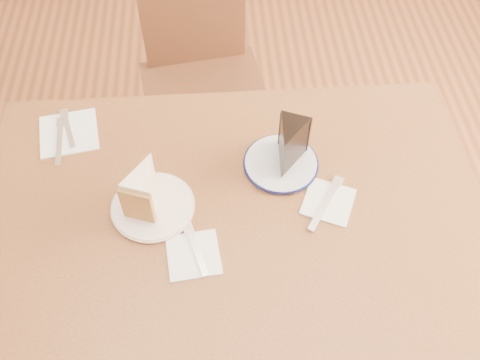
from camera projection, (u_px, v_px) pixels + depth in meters
name	position (u px, v px, depth m)	size (l,w,h in m)	color
ground	(236.00, 330.00, 1.86)	(4.00, 4.00, 0.00)	#522A15
table	(234.00, 234.00, 1.33)	(1.20, 0.80, 0.75)	#4A2814
chair_far	(203.00, 83.00, 1.90)	(0.48, 0.48, 0.86)	#371C10
plate_cream	(153.00, 207.00, 1.25)	(0.19, 0.19, 0.01)	white
plate_navy	(281.00, 164.00, 1.33)	(0.18, 0.18, 0.01)	silver
carrot_cake	(146.00, 186.00, 1.22)	(0.07, 0.10, 0.10)	beige
chocolate_cake	(288.00, 148.00, 1.28)	(0.07, 0.10, 0.11)	black
napkin_cream	(194.00, 255.00, 1.18)	(0.11, 0.11, 0.00)	white
napkin_navy	(328.00, 202.00, 1.27)	(0.11, 0.11, 0.00)	white
napkin_spare	(69.00, 133.00, 1.39)	(0.15, 0.15, 0.00)	white
fork_cream	(196.00, 249.00, 1.19)	(0.01, 0.14, 0.00)	silver
knife_navy	(325.00, 203.00, 1.26)	(0.02, 0.17, 0.00)	silver
fork_spare	(68.00, 128.00, 1.40)	(0.01, 0.14, 0.00)	silver
knife_spare	(60.00, 142.00, 1.37)	(0.01, 0.16, 0.00)	white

